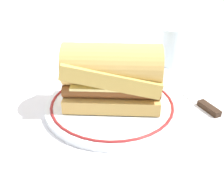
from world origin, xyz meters
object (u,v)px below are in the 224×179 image
at_px(plate, 112,105).
at_px(butter_knife, 199,102).
at_px(drinking_glass, 172,49).
at_px(sausage_sandwich, 112,75).

bearing_deg(plate, butter_knife, -15.61).
height_order(drinking_glass, butter_knife, drinking_glass).
bearing_deg(sausage_sandwich, plate, 50.04).
distance_m(drinking_glass, butter_knife, 0.21).
bearing_deg(drinking_glass, butter_knife, -103.88).
bearing_deg(butter_knife, plate, 164.39).
relative_size(sausage_sandwich, butter_knife, 1.53).
xyz_separation_m(sausage_sandwich, butter_knife, (0.18, -0.05, -0.07)).
distance_m(plate, butter_knife, 0.19).
height_order(plate, drinking_glass, drinking_glass).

